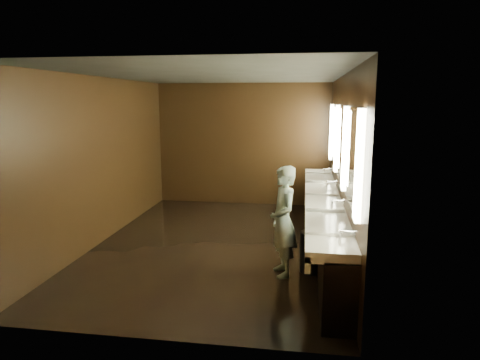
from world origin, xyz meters
name	(u,v)px	position (x,y,z in m)	size (l,w,h in m)	color
floor	(218,244)	(0.00, 0.00, 0.00)	(6.00, 6.00, 0.00)	black
ceiling	(216,75)	(0.00, 0.00, 2.80)	(4.00, 6.00, 0.02)	#2D2D2B
wall_back	(243,144)	(0.00, 3.00, 1.40)	(4.00, 0.02, 2.80)	black
wall_front	(154,207)	(0.00, -3.00, 1.40)	(4.00, 0.02, 2.80)	black
wall_left	(102,160)	(-2.00, 0.00, 1.40)	(0.02, 6.00, 2.80)	black
wall_right	(341,165)	(2.00, 0.00, 1.40)	(0.02, 6.00, 2.80)	black
sink_counter	(326,220)	(1.79, 0.00, 0.50)	(0.55, 5.40, 1.01)	black
mirror_band	(341,143)	(1.98, 0.00, 1.75)	(0.06, 5.03, 1.15)	#FAF8C5
person	(283,221)	(1.16, -1.12, 0.77)	(0.56, 0.37, 1.54)	#8BBCCF
trash_bin	(313,252)	(1.58, -0.95, 0.29)	(0.37, 0.37, 0.58)	black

